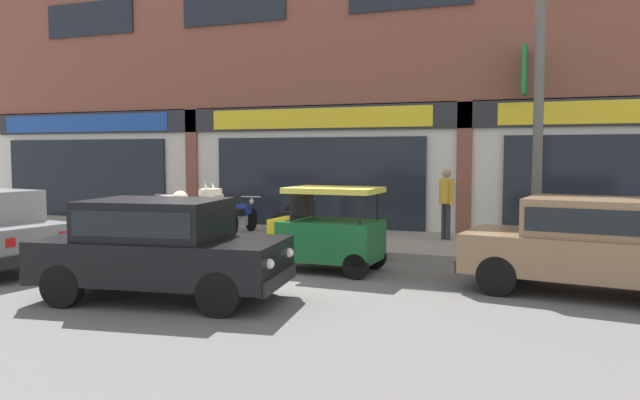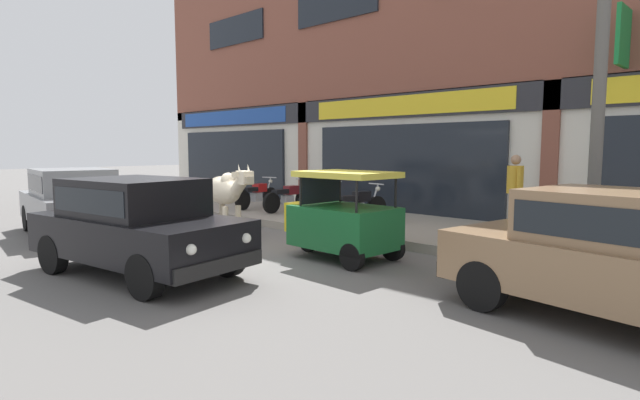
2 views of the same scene
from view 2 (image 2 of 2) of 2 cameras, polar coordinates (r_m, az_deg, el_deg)
The scene contains 14 objects.
ground_plane at distance 9.70m, azimuth -10.45°, elevation -5.53°, with size 90.00×90.00×0.00m, color #605E5B.
sidewalk at distance 12.41m, azimuth 4.66°, elevation -2.53°, with size 19.00×3.59×0.18m, color gray.
shop_building at distance 14.26m, azimuth 10.32°, elevation 18.11°, with size 23.00×1.40×10.27m.
cow at distance 10.78m, azimuth -10.80°, elevation 1.01°, with size 2.12×0.85×1.61m.
car_0 at distance 6.24m, azimuth 31.07°, elevation -5.03°, with size 3.76×2.08×1.46m.
car_1 at distance 7.99m, azimuth -20.20°, elevation -2.32°, with size 3.76×2.07×1.46m.
car_2 at distance 12.33m, azimuth -26.45°, elevation 0.20°, with size 3.76×2.08×1.46m.
auto_rickshaw at distance 8.63m, azimuth 2.42°, elevation -2.41°, with size 2.01×1.22×1.52m.
motorcycle_0 at distance 14.64m, azimuth -7.23°, elevation 0.61°, with size 0.62×1.79×0.88m.
motorcycle_1 at distance 13.78m, azimuth -3.68°, elevation 0.31°, with size 0.52×1.81×0.88m.
motorcycle_2 at distance 12.96m, azimuth -0.00°, elevation -0.03°, with size 0.52×1.81×0.88m.
motorcycle_3 at distance 11.97m, azimuth 4.29°, elevation -0.54°, with size 0.61×1.80×0.88m.
pedestrian at distance 10.84m, azimuth 21.38°, elevation 1.58°, with size 0.36×0.39×1.60m.
utility_pole at distance 8.42m, azimuth 29.44°, elevation 13.47°, with size 0.18×0.18×5.89m, color #595651.
Camera 2 is at (7.72, -5.55, 1.91)m, focal length 28.00 mm.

